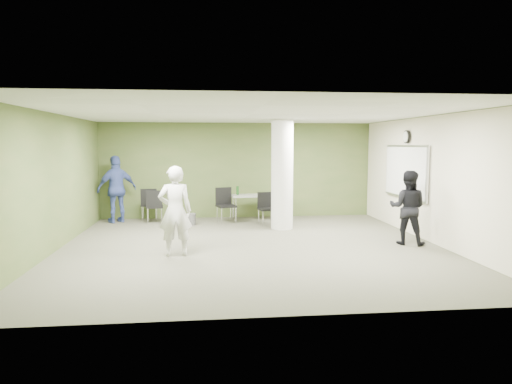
{
  "coord_description": "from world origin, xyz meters",
  "views": [
    {
      "loc": [
        -0.92,
        -9.5,
        2.17
      ],
      "look_at": [
        0.22,
        1.0,
        1.06
      ],
      "focal_mm": 32.0,
      "sensor_mm": 36.0,
      "label": 1
    }
  ],
  "objects": [
    {
      "name": "wastebasket",
      "position": [
        -1.36,
        2.78,
        0.16
      ],
      "size": [
        0.27,
        0.27,
        0.31
      ],
      "primitive_type": "cylinder",
      "color": "#4C4C4C",
      "rests_on": "floor"
    },
    {
      "name": "chair_back_right",
      "position": [
        -2.36,
        3.17,
        0.53
      ],
      "size": [
        0.49,
        0.49,
        0.92
      ],
      "rotation": [
        0.0,
        0.0,
        3.22
      ],
      "color": "black",
      "rests_on": "floor"
    },
    {
      "name": "whiteboard",
      "position": [
        3.92,
        1.2,
        1.5
      ],
      "size": [
        0.05,
        2.3,
        1.3
      ],
      "color": "silver",
      "rests_on": "wall_right_cream"
    },
    {
      "name": "man_black",
      "position": [
        3.4,
        -0.14,
        0.8
      ],
      "size": [
        0.98,
        0.91,
        1.61
      ],
      "primitive_type": "imported",
      "rotation": [
        0.0,
        0.0,
        2.64
      ],
      "color": "black",
      "rests_on": "floor"
    },
    {
      "name": "ceiling",
      "position": [
        0.0,
        0.0,
        2.8
      ],
      "size": [
        8.0,
        8.0,
        0.0
      ],
      "primitive_type": "plane",
      "rotation": [
        3.14,
        0.0,
        0.0
      ],
      "color": "white",
      "rests_on": "wall_back"
    },
    {
      "name": "column",
      "position": [
        1.0,
        2.0,
        1.4
      ],
      "size": [
        0.56,
        0.56,
        2.8
      ],
      "primitive_type": "cylinder",
      "color": "silver",
      "rests_on": "floor"
    },
    {
      "name": "chair_back_left",
      "position": [
        -2.55,
        3.56,
        0.54
      ],
      "size": [
        0.48,
        0.48,
        0.93
      ],
      "rotation": [
        0.0,
        0.0,
        3.19
      ],
      "color": "black",
      "rests_on": "floor"
    },
    {
      "name": "chair_table_left",
      "position": [
        -0.42,
        3.08,
        0.57
      ],
      "size": [
        0.6,
        0.6,
        0.97
      ],
      "rotation": [
        0.0,
        0.0,
        0.29
      ],
      "color": "black",
      "rests_on": "floor"
    },
    {
      "name": "folding_table",
      "position": [
        0.52,
        3.32,
        0.69
      ],
      "size": [
        1.6,
        0.8,
        0.99
      ],
      "rotation": [
        0.0,
        0.0,
        0.08
      ],
      "color": "#979691",
      "rests_on": "floor"
    },
    {
      "name": "wall_right_cream",
      "position": [
        4.0,
        0.0,
        1.4
      ],
      "size": [
        0.02,
        8.0,
        2.8
      ],
      "primitive_type": "cube",
      "color": "beige",
      "rests_on": "floor"
    },
    {
      "name": "wall_back",
      "position": [
        0.0,
        4.0,
        1.4
      ],
      "size": [
        8.0,
        2.8,
        0.02
      ],
      "primitive_type": "cube",
      "rotation": [
        1.57,
        0.0,
        0.0
      ],
      "color": "#445B2B",
      "rests_on": "floor"
    },
    {
      "name": "floor",
      "position": [
        0.0,
        0.0,
        0.0
      ],
      "size": [
        8.0,
        8.0,
        0.0
      ],
      "primitive_type": "plane",
      "color": "#4C4C3C",
      "rests_on": "ground"
    },
    {
      "name": "man_blue",
      "position": [
        -3.4,
        3.4,
        0.93
      ],
      "size": [
        1.17,
        0.95,
        1.86
      ],
      "primitive_type": "imported",
      "rotation": [
        0.0,
        0.0,
        3.67
      ],
      "color": "#3E509A",
      "rests_on": "floor"
    },
    {
      "name": "woman_white",
      "position": [
        -1.54,
        -0.65,
        0.88
      ],
      "size": [
        0.68,
        0.48,
        1.76
      ],
      "primitive_type": "imported",
      "rotation": [
        0.0,
        0.0,
        3.24
      ],
      "color": "silver",
      "rests_on": "floor"
    },
    {
      "name": "wall_clock",
      "position": [
        3.92,
        1.2,
        2.35
      ],
      "size": [
        0.06,
        0.32,
        0.32
      ],
      "color": "black",
      "rests_on": "wall_right_cream"
    },
    {
      "name": "wall_left",
      "position": [
        -4.0,
        0.0,
        1.4
      ],
      "size": [
        0.02,
        8.0,
        2.8
      ],
      "primitive_type": "cube",
      "color": "#445B2B",
      "rests_on": "floor"
    },
    {
      "name": "chair_table_right",
      "position": [
        0.68,
        2.67,
        0.51
      ],
      "size": [
        0.51,
        0.51,
        0.87
      ],
      "rotation": [
        0.0,
        0.0,
        0.2
      ],
      "color": "black",
      "rests_on": "floor"
    }
  ]
}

